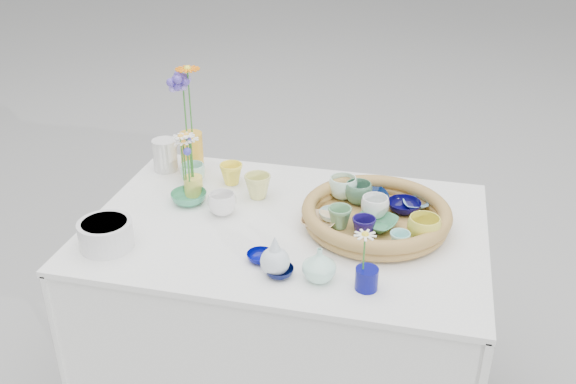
# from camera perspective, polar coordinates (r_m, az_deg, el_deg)

# --- Properties ---
(wicker_tray) EXTENTS (0.47, 0.47, 0.08)m
(wicker_tray) POSITION_cam_1_polar(r_m,az_deg,el_deg) (2.05, 7.83, -2.11)
(wicker_tray) COLOR brown
(wicker_tray) RESTS_ON display_table
(tray_ceramic_0) EXTENTS (0.15, 0.15, 0.03)m
(tray_ceramic_0) POSITION_cam_1_polar(r_m,az_deg,el_deg) (2.18, 7.40, -0.41)
(tray_ceramic_0) COLOR #02133B
(tray_ceramic_0) RESTS_ON wicker_tray
(tray_ceramic_1) EXTENTS (0.13, 0.13, 0.03)m
(tray_ceramic_1) POSITION_cam_1_polar(r_m,az_deg,el_deg) (2.13, 10.28, -1.27)
(tray_ceramic_1) COLOR #050230
(tray_ceramic_1) RESTS_ON wicker_tray
(tray_ceramic_2) EXTENTS (0.11, 0.11, 0.08)m
(tray_ceramic_2) POSITION_cam_1_polar(r_m,az_deg,el_deg) (1.97, 11.98, -3.24)
(tray_ceramic_2) COLOR #D6CE3F
(tray_ceramic_2) RESTS_ON wicker_tray
(tray_ceramic_3) EXTENTS (0.16, 0.16, 0.03)m
(tray_ceramic_3) POSITION_cam_1_polar(r_m,az_deg,el_deg) (2.02, 7.83, -2.76)
(tray_ceramic_3) COLOR #398158
(tray_ceramic_3) RESTS_ON wicker_tray
(tray_ceramic_4) EXTENTS (0.09, 0.09, 0.07)m
(tray_ceramic_4) POSITION_cam_1_polar(r_m,az_deg,el_deg) (2.00, 4.61, -2.27)
(tray_ceramic_4) COLOR #659C6C
(tray_ceramic_4) RESTS_ON wicker_tray
(tray_ceramic_5) EXTENTS (0.10, 0.10, 0.03)m
(tray_ceramic_5) POSITION_cam_1_polar(r_m,az_deg,el_deg) (2.05, 4.04, -2.09)
(tray_ceramic_5) COLOR silver
(tray_ceramic_5) RESTS_ON wicker_tray
(tray_ceramic_6) EXTENTS (0.12, 0.12, 0.08)m
(tray_ceramic_6) POSITION_cam_1_polar(r_m,az_deg,el_deg) (2.17, 4.89, 0.40)
(tray_ceramic_6) COLOR silver
(tray_ceramic_6) RESTS_ON wicker_tray
(tray_ceramic_7) EXTENTS (0.10, 0.10, 0.07)m
(tray_ceramic_7) POSITION_cam_1_polar(r_m,az_deg,el_deg) (2.07, 7.73, -1.33)
(tray_ceramic_7) COLOR white
(tray_ceramic_7) RESTS_ON wicker_tray
(tray_ceramic_8) EXTENTS (0.10, 0.10, 0.02)m
(tray_ceramic_8) POSITION_cam_1_polar(r_m,az_deg,el_deg) (2.16, 11.27, -1.05)
(tray_ceramic_8) COLOR #87C6F2
(tray_ceramic_8) RESTS_ON wicker_tray
(tray_ceramic_9) EXTENTS (0.08, 0.08, 0.07)m
(tray_ceramic_9) POSITION_cam_1_polar(r_m,az_deg,el_deg) (1.96, 6.75, -3.18)
(tray_ceramic_9) COLOR #160E51
(tray_ceramic_9) RESTS_ON wicker_tray
(tray_ceramic_10) EXTENTS (0.12, 0.12, 0.03)m
(tray_ceramic_10) POSITION_cam_1_polar(r_m,az_deg,el_deg) (2.02, 2.77, -2.65)
(tray_ceramic_10) COLOR #D6B37E
(tray_ceramic_10) RESTS_ON wicker_tray
(tray_ceramic_11) EXTENTS (0.07, 0.07, 0.06)m
(tray_ceramic_11) POSITION_cam_1_polar(r_m,az_deg,el_deg) (1.92, 9.90, -4.32)
(tray_ceramic_11) COLOR #8DD6CF
(tray_ceramic_11) RESTS_ON wicker_tray
(tray_ceramic_12) EXTENTS (0.12, 0.12, 0.07)m
(tray_ceramic_12) POSITION_cam_1_polar(r_m,az_deg,el_deg) (2.15, 6.27, -0.08)
(tray_ceramic_12) COLOR #457355
(tray_ceramic_12) RESTS_ON wicker_tray
(loose_ceramic_0) EXTENTS (0.09, 0.09, 0.08)m
(loose_ceramic_0) POSITION_cam_1_polar(r_m,az_deg,el_deg) (2.31, -5.06, 1.62)
(loose_ceramic_0) COLOR yellow
(loose_ceramic_0) RESTS_ON display_table
(loose_ceramic_1) EXTENTS (0.11, 0.11, 0.08)m
(loose_ceramic_1) POSITION_cam_1_polar(r_m,az_deg,el_deg) (2.21, -2.71, 0.52)
(loose_ceramic_1) COLOR #D3D374
(loose_ceramic_1) RESTS_ON display_table
(loose_ceramic_2) EXTENTS (0.16, 0.16, 0.04)m
(loose_ceramic_2) POSITION_cam_1_polar(r_m,az_deg,el_deg) (2.21, -8.80, -0.50)
(loose_ceramic_2) COLOR #368B62
(loose_ceramic_2) RESTS_ON display_table
(loose_ceramic_3) EXTENTS (0.09, 0.09, 0.07)m
(loose_ceramic_3) POSITION_cam_1_polar(r_m,az_deg,el_deg) (2.12, -5.88, -1.05)
(loose_ceramic_3) COLOR white
(loose_ceramic_3) RESTS_ON display_table
(loose_ceramic_4) EXTENTS (0.10, 0.10, 0.02)m
(loose_ceramic_4) POSITION_cam_1_polar(r_m,az_deg,el_deg) (1.88, -2.47, -5.79)
(loose_ceramic_4) COLOR #000474
(loose_ceramic_4) RESTS_ON display_table
(loose_ceramic_5) EXTENTS (0.11, 0.11, 0.07)m
(loose_ceramic_5) POSITION_cam_1_polar(r_m,az_deg,el_deg) (2.34, -8.46, 1.66)
(loose_ceramic_5) COLOR #A2D6BD
(loose_ceramic_5) RESTS_ON display_table
(loose_ceramic_6) EXTENTS (0.08, 0.08, 0.03)m
(loose_ceramic_6) POSITION_cam_1_polar(r_m,az_deg,el_deg) (1.81, -0.78, -7.08)
(loose_ceramic_6) COLOR #050A33
(loose_ceramic_6) RESTS_ON display_table
(fluted_bowl) EXTENTS (0.17, 0.17, 0.08)m
(fluted_bowl) POSITION_cam_1_polar(r_m,az_deg,el_deg) (2.00, -15.88, -3.64)
(fluted_bowl) COLOR silver
(fluted_bowl) RESTS_ON display_table
(bud_vase_paleblue) EXTENTS (0.10, 0.10, 0.13)m
(bud_vase_paleblue) POSITION_cam_1_polar(r_m,az_deg,el_deg) (1.79, -1.17, -5.60)
(bud_vase_paleblue) COLOR silver
(bud_vase_paleblue) RESTS_ON display_table
(bud_vase_seafoam) EXTENTS (0.11, 0.11, 0.10)m
(bud_vase_seafoam) POSITION_cam_1_polar(r_m,az_deg,el_deg) (1.78, 2.79, -6.44)
(bud_vase_seafoam) COLOR #B0E8D1
(bud_vase_seafoam) RESTS_ON display_table
(bud_vase_cobalt) EXTENTS (0.08, 0.08, 0.06)m
(bud_vase_cobalt) POSITION_cam_1_polar(r_m,az_deg,el_deg) (1.77, 7.00, -7.66)
(bud_vase_cobalt) COLOR #080965
(bud_vase_cobalt) RESTS_ON display_table
(single_daisy) EXTENTS (0.09, 0.09, 0.13)m
(single_daisy) POSITION_cam_1_polar(r_m,az_deg,el_deg) (1.72, 6.78, -5.34)
(single_daisy) COLOR white
(single_daisy) RESTS_ON bud_vase_cobalt
(tall_vase_yellow) EXTENTS (0.11, 0.11, 0.16)m
(tall_vase_yellow) POSITION_cam_1_polar(r_m,az_deg,el_deg) (2.40, -8.53, 3.46)
(tall_vase_yellow) COLOR gold
(tall_vase_yellow) RESTS_ON display_table
(gerbera) EXTENTS (0.11, 0.11, 0.26)m
(gerbera) POSITION_cam_1_polar(r_m,az_deg,el_deg) (2.31, -8.71, 7.88)
(gerbera) COLOR orange
(gerbera) RESTS_ON tall_vase_yellow
(hydrangea) EXTENTS (0.09, 0.09, 0.26)m
(hydrangea) POSITION_cam_1_polar(r_m,az_deg,el_deg) (2.32, -9.15, 7.23)
(hydrangea) COLOR #4C39A6
(hydrangea) RESTS_ON tall_vase_yellow
(white_pitcher) EXTENTS (0.14, 0.11, 0.12)m
(white_pitcher) POSITION_cam_1_polar(r_m,az_deg,el_deg) (2.44, -10.87, 3.24)
(white_pitcher) COLOR silver
(white_pitcher) RESTS_ON display_table
(daisy_cup) EXTENTS (0.08, 0.08, 0.07)m
(daisy_cup) POSITION_cam_1_polar(r_m,az_deg,el_deg) (2.25, -8.40, 0.52)
(daisy_cup) COLOR #E4CF52
(daisy_cup) RESTS_ON display_table
(daisy_posy) EXTENTS (0.10, 0.10, 0.17)m
(daisy_posy) POSITION_cam_1_polar(r_m,az_deg,el_deg) (2.19, -8.99, 3.18)
(daisy_posy) COLOR white
(daisy_posy) RESTS_ON daisy_cup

